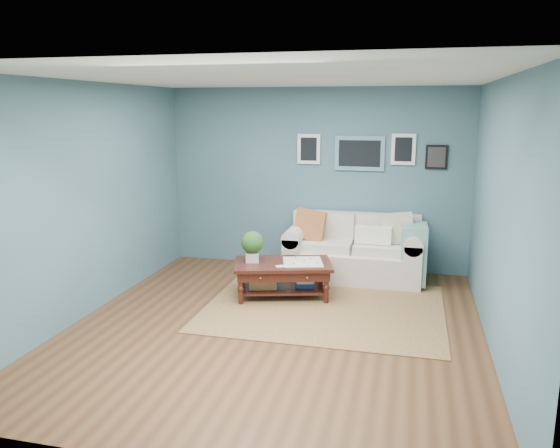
% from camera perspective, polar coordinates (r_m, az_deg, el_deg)
% --- Properties ---
extents(room_shell, '(5.00, 5.02, 2.70)m').
position_cam_1_polar(room_shell, '(5.85, -0.20, 1.82)').
color(room_shell, brown).
rests_on(room_shell, ground).
extents(area_rug, '(2.85, 2.28, 0.01)m').
position_cam_1_polar(area_rug, '(6.77, 4.64, -8.69)').
color(area_rug, brown).
rests_on(area_rug, ground).
extents(loveseat, '(1.95, 0.89, 1.00)m').
position_cam_1_polar(loveseat, '(7.85, 8.32, -2.77)').
color(loveseat, beige).
rests_on(loveseat, ground).
extents(coffee_table, '(1.38, 1.03, 0.86)m').
position_cam_1_polar(coffee_table, '(7.02, -0.25, -4.64)').
color(coffee_table, black).
rests_on(coffee_table, ground).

